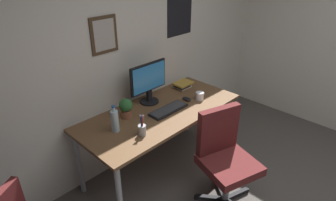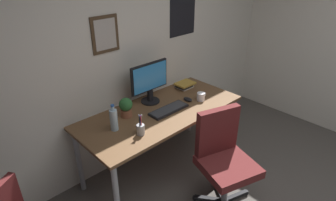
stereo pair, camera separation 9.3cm
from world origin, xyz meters
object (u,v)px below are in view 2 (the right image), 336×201
object	(u,v)px
monitor	(150,81)
computer_mouse	(188,99)
water_bottle	(114,119)
potted_plant	(126,107)
pen_cup	(141,129)
coffee_mug_near	(201,96)
keyboard	(169,110)
office_chair	(223,156)
book_stack_left	(184,85)

from	to	relation	value
monitor	computer_mouse	size ratio (longest dim) A/B	4.18
water_bottle	potted_plant	distance (m)	0.25
monitor	pen_cup	bearing A→B (deg)	-137.96
coffee_mug_near	pen_cup	size ratio (longest dim) A/B	0.62
keyboard	potted_plant	xyz separation A→B (m)	(-0.37, 0.21, 0.09)
office_chair	keyboard	size ratio (longest dim) A/B	2.21
keyboard	coffee_mug_near	xyz separation A→B (m)	(0.41, -0.07, 0.03)
office_chair	potted_plant	size ratio (longest dim) A/B	4.87
monitor	water_bottle	world-z (taller)	monitor
office_chair	keyboard	world-z (taller)	office_chair
office_chair	monitor	distance (m)	1.05
book_stack_left	pen_cup	bearing A→B (deg)	-157.50
potted_plant	water_bottle	bearing A→B (deg)	-151.07
office_chair	monitor	bearing A→B (deg)	93.78
keyboard	potted_plant	size ratio (longest dim) A/B	2.21
keyboard	water_bottle	world-z (taller)	water_bottle
coffee_mug_near	water_bottle	bearing A→B (deg)	171.26
book_stack_left	monitor	bearing A→B (deg)	178.86
monitor	potted_plant	xyz separation A→B (m)	(-0.37, -0.08, -0.13)
potted_plant	book_stack_left	distance (m)	0.89
office_chair	monitor	xyz separation A→B (m)	(-0.06, 0.94, 0.46)
water_bottle	coffee_mug_near	size ratio (longest dim) A/B	2.02
keyboard	water_bottle	size ratio (longest dim) A/B	1.70
keyboard	coffee_mug_near	world-z (taller)	coffee_mug_near
monitor	keyboard	distance (m)	0.36
monitor	book_stack_left	world-z (taller)	monitor
computer_mouse	potted_plant	bearing A→B (deg)	164.31
keyboard	book_stack_left	bearing A→B (deg)	27.89
monitor	water_bottle	bearing A→B (deg)	-161.45
computer_mouse	potted_plant	distance (m)	0.70
monitor	potted_plant	size ratio (longest dim) A/B	2.36
office_chair	water_bottle	world-z (taller)	water_bottle
keyboard	pen_cup	xyz separation A→B (m)	(-0.47, -0.13, 0.04)
office_chair	keyboard	distance (m)	0.70
monitor	potted_plant	bearing A→B (deg)	-168.33
pen_cup	potted_plant	bearing A→B (deg)	74.52
computer_mouse	water_bottle	distance (m)	0.90
office_chair	pen_cup	world-z (taller)	office_chair
coffee_mug_near	pen_cup	xyz separation A→B (m)	(-0.88, -0.07, 0.01)
coffee_mug_near	potted_plant	world-z (taller)	potted_plant
keyboard	computer_mouse	size ratio (longest dim) A/B	3.91
office_chair	pen_cup	distance (m)	0.79
pen_cup	book_stack_left	distance (m)	1.06
monitor	water_bottle	distance (m)	0.63
water_bottle	potted_plant	size ratio (longest dim) A/B	1.29
keyboard	pen_cup	distance (m)	0.49
computer_mouse	pen_cup	world-z (taller)	pen_cup
keyboard	computer_mouse	xyz separation A→B (m)	(0.30, 0.02, 0.01)
book_stack_left	coffee_mug_near	bearing A→B (deg)	-106.21
computer_mouse	book_stack_left	bearing A→B (deg)	49.99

